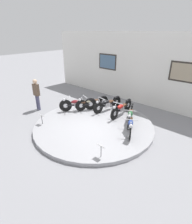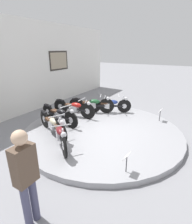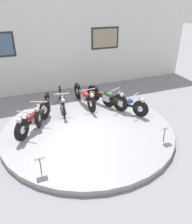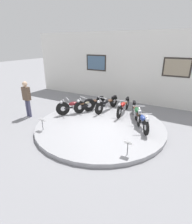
{
  "view_description": "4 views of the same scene",
  "coord_description": "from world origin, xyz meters",
  "px_view_note": "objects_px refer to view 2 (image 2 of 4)",
  "views": [
    {
      "loc": [
        4.86,
        -5.37,
        4.15
      ],
      "look_at": [
        0.07,
        0.08,
        0.75
      ],
      "focal_mm": 28.0,
      "sensor_mm": 36.0,
      "label": 1
    },
    {
      "loc": [
        -5.04,
        -2.74,
        2.87
      ],
      "look_at": [
        -0.27,
        0.1,
        0.85
      ],
      "focal_mm": 28.0,
      "sensor_mm": 36.0,
      "label": 2
    },
    {
      "loc": [
        -2.08,
        -5.84,
        3.89
      ],
      "look_at": [
        0.28,
        -0.02,
        0.65
      ],
      "focal_mm": 35.0,
      "sensor_mm": 36.0,
      "label": 3
    },
    {
      "loc": [
        3.14,
        -6.17,
        3.46
      ],
      "look_at": [
        -0.25,
        0.06,
        0.64
      ],
      "focal_mm": 28.0,
      "sensor_mm": 36.0,
      "label": 4
    }
  ],
  "objects_px": {
    "motorcycle_red": "(74,107)",
    "info_placard_front_left": "(127,158)",
    "motorcycle_green": "(92,104)",
    "motorcycle_cream": "(53,124)",
    "info_placard_front_centre": "(160,112)",
    "visitor_standing": "(26,174)",
    "motorcycle_maroon": "(60,133)",
    "motorcycle_black": "(60,114)",
    "motorcycle_blue": "(110,105)"
  },
  "relations": [
    {
      "from": "motorcycle_red",
      "to": "info_placard_front_left",
      "type": "height_order",
      "value": "motorcycle_red"
    },
    {
      "from": "motorcycle_green",
      "to": "info_placard_front_left",
      "type": "xyz_separation_m",
      "value": [
        -3.03,
        -2.81,
        -0.03
      ]
    },
    {
      "from": "motorcycle_cream",
      "to": "motorcycle_green",
      "type": "bearing_deg",
      "value": 0.07
    },
    {
      "from": "info_placard_front_centre",
      "to": "motorcycle_cream",
      "type": "bearing_deg",
      "value": 137.13
    },
    {
      "from": "visitor_standing",
      "to": "motorcycle_red",
      "type": "bearing_deg",
      "value": 28.35
    },
    {
      "from": "motorcycle_cream",
      "to": "info_placard_front_left",
      "type": "distance_m",
      "value": 2.86
    },
    {
      "from": "motorcycle_maroon",
      "to": "motorcycle_black",
      "type": "relative_size",
      "value": 0.81
    },
    {
      "from": "motorcycle_black",
      "to": "motorcycle_green",
      "type": "bearing_deg",
      "value": -13.21
    },
    {
      "from": "motorcycle_blue",
      "to": "info_placard_front_centre",
      "type": "xyz_separation_m",
      "value": [
        0.15,
        -2.13,
        -0.0
      ]
    },
    {
      "from": "info_placard_front_left",
      "to": "info_placard_front_centre",
      "type": "xyz_separation_m",
      "value": [
        3.58,
        0.0,
        0.0
      ]
    },
    {
      "from": "motorcycle_red",
      "to": "info_placard_front_centre",
      "type": "height_order",
      "value": "motorcycle_red"
    },
    {
      "from": "motorcycle_maroon",
      "to": "info_placard_front_left",
      "type": "distance_m",
      "value": 2.14
    },
    {
      "from": "motorcycle_cream",
      "to": "info_placard_front_centre",
      "type": "bearing_deg",
      "value": -42.87
    },
    {
      "from": "info_placard_front_left",
      "to": "visitor_standing",
      "type": "xyz_separation_m",
      "value": [
        -1.89,
        0.98,
        0.49
      ]
    },
    {
      "from": "motorcycle_red",
      "to": "visitor_standing",
      "type": "bearing_deg",
      "value": -151.65
    },
    {
      "from": "motorcycle_maroon",
      "to": "info_placard_front_left",
      "type": "xyz_separation_m",
      "value": [
        -0.14,
        -2.13,
        -0.03
      ]
    },
    {
      "from": "motorcycle_green",
      "to": "motorcycle_red",
      "type": "bearing_deg",
      "value": 152.99
    },
    {
      "from": "visitor_standing",
      "to": "info_placard_front_left",
      "type": "bearing_deg",
      "value": -27.29
    },
    {
      "from": "motorcycle_red",
      "to": "info_placard_front_left",
      "type": "distance_m",
      "value": 3.92
    },
    {
      "from": "motorcycle_red",
      "to": "motorcycle_green",
      "type": "distance_m",
      "value": 0.88
    },
    {
      "from": "motorcycle_blue",
      "to": "info_placard_front_left",
      "type": "relative_size",
      "value": 3.33
    },
    {
      "from": "motorcycle_blue",
      "to": "visitor_standing",
      "type": "height_order",
      "value": "visitor_standing"
    },
    {
      "from": "motorcycle_blue",
      "to": "info_placard_front_left",
      "type": "bearing_deg",
      "value": -148.27
    },
    {
      "from": "motorcycle_black",
      "to": "info_placard_front_centre",
      "type": "relative_size",
      "value": 3.86
    },
    {
      "from": "motorcycle_black",
      "to": "motorcycle_cream",
      "type": "bearing_deg",
      "value": -152.75
    },
    {
      "from": "motorcycle_black",
      "to": "motorcycle_blue",
      "type": "height_order",
      "value": "motorcycle_black"
    },
    {
      "from": "motorcycle_red",
      "to": "motorcycle_green",
      "type": "xyz_separation_m",
      "value": [
        0.78,
        -0.4,
        0.0
      ]
    },
    {
      "from": "motorcycle_red",
      "to": "info_placard_front_left",
      "type": "xyz_separation_m",
      "value": [
        -2.25,
        -3.21,
        -0.03
      ]
    },
    {
      "from": "motorcycle_black",
      "to": "motorcycle_maroon",
      "type": "bearing_deg",
      "value": -137.86
    },
    {
      "from": "info_placard_front_centre",
      "to": "visitor_standing",
      "type": "bearing_deg",
      "value": 169.88
    },
    {
      "from": "motorcycle_black",
      "to": "info_placard_front_left",
      "type": "bearing_deg",
      "value": -112.57
    },
    {
      "from": "motorcycle_black",
      "to": "motorcycle_green",
      "type": "height_order",
      "value": "motorcycle_green"
    },
    {
      "from": "info_placard_front_centre",
      "to": "motorcycle_blue",
      "type": "bearing_deg",
      "value": 93.92
    },
    {
      "from": "motorcycle_black",
      "to": "visitor_standing",
      "type": "relative_size",
      "value": 1.11
    },
    {
      "from": "info_placard_front_left",
      "to": "visitor_standing",
      "type": "relative_size",
      "value": 0.29
    },
    {
      "from": "motorcycle_maroon",
      "to": "motorcycle_cream",
      "type": "relative_size",
      "value": 0.86
    },
    {
      "from": "motorcycle_red",
      "to": "motorcycle_blue",
      "type": "xyz_separation_m",
      "value": [
        1.19,
        -1.09,
        -0.02
      ]
    },
    {
      "from": "motorcycle_blue",
      "to": "visitor_standing",
      "type": "distance_m",
      "value": 5.48
    },
    {
      "from": "motorcycle_maroon",
      "to": "motorcycle_green",
      "type": "height_order",
      "value": "same"
    },
    {
      "from": "motorcycle_cream",
      "to": "motorcycle_red",
      "type": "xyz_separation_m",
      "value": [
        1.69,
        0.4,
        0.01
      ]
    },
    {
      "from": "info_placard_front_centre",
      "to": "visitor_standing",
      "type": "distance_m",
      "value": 5.59
    },
    {
      "from": "motorcycle_black",
      "to": "info_placard_front_centre",
      "type": "bearing_deg",
      "value": -54.98
    },
    {
      "from": "motorcycle_black",
      "to": "visitor_standing",
      "type": "bearing_deg",
      "value": -145.34
    },
    {
      "from": "info_placard_front_centre",
      "to": "visitor_standing",
      "type": "height_order",
      "value": "visitor_standing"
    },
    {
      "from": "motorcycle_maroon",
      "to": "motorcycle_cream",
      "type": "distance_m",
      "value": 0.79
    },
    {
      "from": "motorcycle_maroon",
      "to": "motorcycle_green",
      "type": "relative_size",
      "value": 0.87
    },
    {
      "from": "motorcycle_cream",
      "to": "motorcycle_red",
      "type": "bearing_deg",
      "value": 13.38
    },
    {
      "from": "info_placard_front_left",
      "to": "info_placard_front_centre",
      "type": "bearing_deg",
      "value": 0.0
    },
    {
      "from": "motorcycle_blue",
      "to": "motorcycle_maroon",
      "type": "bearing_deg",
      "value": 179.88
    },
    {
      "from": "info_placard_front_left",
      "to": "motorcycle_maroon",
      "type": "bearing_deg",
      "value": 86.16
    }
  ]
}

